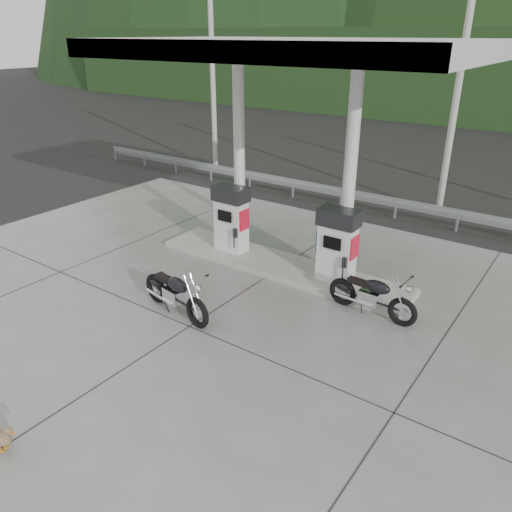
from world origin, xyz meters
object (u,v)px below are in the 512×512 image
Objects in this scene: gas_pump_right at (337,245)px; motorcycle_left at (175,294)px; motorcycle_right at (372,296)px; gas_pump_left at (231,219)px.

motorcycle_left is (-2.20, -3.26, -0.56)m from gas_pump_right.
motorcycle_left is 4.27m from motorcycle_right.
gas_pump_right reaches higher than motorcycle_right.
gas_pump_right is 1.63m from motorcycle_right.
gas_pump_left is at bearing 173.42° from motorcycle_right.
gas_pump_right is (3.20, 0.00, 0.00)m from gas_pump_left.
gas_pump_right is at bearing 151.64° from motorcycle_right.
motorcycle_right is at bearing 45.28° from motorcycle_left.
gas_pump_right is 0.92× the size of motorcycle_right.
motorcycle_right is at bearing -31.96° from gas_pump_right.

